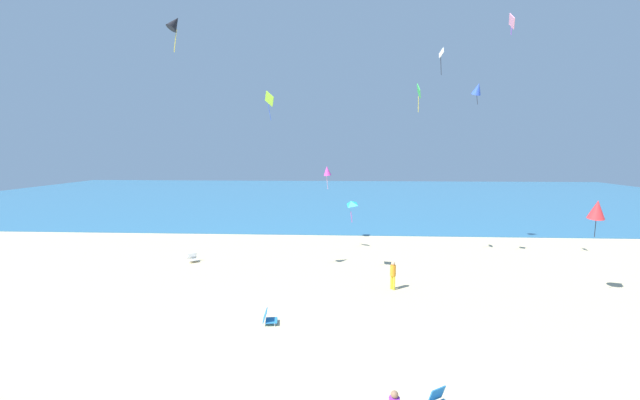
{
  "coord_description": "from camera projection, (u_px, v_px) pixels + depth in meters",
  "views": [
    {
      "loc": [
        1.08,
        -11.79,
        7.15
      ],
      "look_at": [
        0.0,
        8.0,
        4.64
      ],
      "focal_mm": 21.79,
      "sensor_mm": 36.0,
      "label": 1
    }
  ],
  "objects": [
    {
      "name": "ground_plane",
      "position": [
        322.0,
        275.0,
        22.54
      ],
      "size": [
        120.0,
        120.0,
        0.0
      ],
      "primitive_type": "plane",
      "color": "#C6B58C"
    },
    {
      "name": "kite_black",
      "position": [
        175.0,
        23.0,
        18.56
      ],
      "size": [
        0.97,
        0.89,
        1.77
      ],
      "rotation": [
        0.0,
        0.0,
        2.15
      ],
      "color": "black"
    },
    {
      "name": "kite_magenta",
      "position": [
        327.0,
        171.0,
        30.19
      ],
      "size": [
        0.81,
        0.78,
        1.82
      ],
      "rotation": [
        0.0,
        0.0,
        1.89
      ],
      "color": "#DB3DA8"
    },
    {
      "name": "kite_red",
      "position": [
        597.0,
        209.0,
        18.67
      ],
      "size": [
        0.93,
        1.02,
        1.87
      ],
      "rotation": [
        0.0,
        0.0,
        6.06
      ],
      "color": "red"
    },
    {
      "name": "beach_chair_far_right",
      "position": [
        268.0,
        318.0,
        16.13
      ],
      "size": [
        0.67,
        0.67,
        0.61
      ],
      "rotation": [
        0.0,
        0.0,
        0.14
      ],
      "color": "#2370B2",
      "rests_on": "ground_plane"
    },
    {
      "name": "kite_white",
      "position": [
        441.0,
        54.0,
        22.17
      ],
      "size": [
        0.24,
        0.61,
        1.52
      ],
      "rotation": [
        0.0,
        0.0,
        4.52
      ],
      "color": "white"
    },
    {
      "name": "kite_green",
      "position": [
        419.0,
        92.0,
        23.74
      ],
      "size": [
        0.26,
        0.92,
        1.72
      ],
      "rotation": [
        0.0,
        0.0,
        4.9
      ],
      "color": "green"
    },
    {
      "name": "kite_teal",
      "position": [
        351.0,
        203.0,
        22.69
      ],
      "size": [
        0.9,
        0.92,
        1.37
      ],
      "rotation": [
        0.0,
        0.0,
        5.4
      ],
      "color": "#1EADAD"
    },
    {
      "name": "kite_lime",
      "position": [
        269.0,
        99.0,
        24.24
      ],
      "size": [
        0.71,
        0.78,
        1.81
      ],
      "rotation": [
        0.0,
        0.0,
        1.93
      ],
      "color": "#99DB33"
    },
    {
      "name": "person_0",
      "position": [
        393.0,
        273.0,
        20.07
      ],
      "size": [
        0.42,
        0.42,
        1.49
      ],
      "rotation": [
        0.0,
        0.0,
        0.69
      ],
      "color": "yellow",
      "rests_on": "ground_plane"
    },
    {
      "name": "kite_pink",
      "position": [
        512.0,
        21.0,
        20.95
      ],
      "size": [
        0.27,
        0.88,
        1.14
      ],
      "rotation": [
        0.0,
        0.0,
        1.2
      ],
      "color": "pink"
    },
    {
      "name": "beach_chair_mid_beach",
      "position": [
        193.0,
        258.0,
        25.17
      ],
      "size": [
        0.83,
        0.84,
        0.59
      ],
      "rotation": [
        0.0,
        0.0,
        5.3
      ],
      "color": "white",
      "rests_on": "ground_plane"
    },
    {
      "name": "ocean_water",
      "position": [
        334.0,
        195.0,
        62.8
      ],
      "size": [
        120.0,
        60.0,
        0.05
      ],
      "primitive_type": "cube",
      "color": "teal",
      "rests_on": "ground_plane"
    },
    {
      "name": "kite_blue",
      "position": [
        478.0,
        89.0,
        27.31
      ],
      "size": [
        0.89,
        1.06,
        1.58
      ],
      "rotation": [
        0.0,
        0.0,
        3.45
      ],
      "color": "blue"
    }
  ]
}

